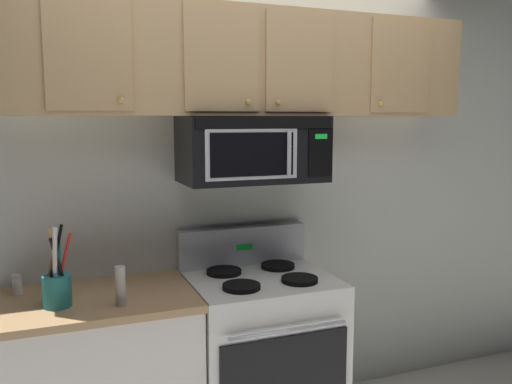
{
  "coord_description": "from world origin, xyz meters",
  "views": [
    {
      "loc": [
        -1.02,
        -2.13,
        1.73
      ],
      "look_at": [
        0.0,
        0.49,
        1.35
      ],
      "focal_mm": 37.49,
      "sensor_mm": 36.0,
      "label": 1
    }
  ],
  "objects_px": {
    "over_range_microwave": "(253,149)",
    "pepper_mill": "(120,286)",
    "salt_shaker": "(17,285)",
    "stove_range": "(260,355)",
    "utensil_crock_teal": "(57,285)"
  },
  "relations": [
    {
      "from": "over_range_microwave",
      "to": "utensil_crock_teal",
      "type": "xyz_separation_m",
      "value": [
        -1.01,
        -0.2,
        -0.58
      ]
    },
    {
      "from": "salt_shaker",
      "to": "pepper_mill",
      "type": "relative_size",
      "value": 0.53
    },
    {
      "from": "salt_shaker",
      "to": "pepper_mill",
      "type": "height_order",
      "value": "pepper_mill"
    },
    {
      "from": "utensil_crock_teal",
      "to": "salt_shaker",
      "type": "distance_m",
      "value": 0.31
    },
    {
      "from": "over_range_microwave",
      "to": "salt_shaker",
      "type": "xyz_separation_m",
      "value": [
        -1.19,
        0.05,
        -0.63
      ]
    },
    {
      "from": "utensil_crock_teal",
      "to": "stove_range",
      "type": "bearing_deg",
      "value": 4.62
    },
    {
      "from": "over_range_microwave",
      "to": "pepper_mill",
      "type": "relative_size",
      "value": 4.18
    },
    {
      "from": "utensil_crock_teal",
      "to": "pepper_mill",
      "type": "bearing_deg",
      "value": -19.21
    },
    {
      "from": "over_range_microwave",
      "to": "salt_shaker",
      "type": "distance_m",
      "value": 1.35
    },
    {
      "from": "over_range_microwave",
      "to": "salt_shaker",
      "type": "height_order",
      "value": "over_range_microwave"
    },
    {
      "from": "utensil_crock_teal",
      "to": "pepper_mill",
      "type": "distance_m",
      "value": 0.28
    },
    {
      "from": "utensil_crock_teal",
      "to": "salt_shaker",
      "type": "xyz_separation_m",
      "value": [
        -0.18,
        0.25,
        -0.05
      ]
    },
    {
      "from": "stove_range",
      "to": "salt_shaker",
      "type": "xyz_separation_m",
      "value": [
        -1.19,
        0.17,
        0.48
      ]
    },
    {
      "from": "stove_range",
      "to": "pepper_mill",
      "type": "height_order",
      "value": "stove_range"
    },
    {
      "from": "over_range_microwave",
      "to": "pepper_mill",
      "type": "xyz_separation_m",
      "value": [
        -0.75,
        -0.29,
        -0.58
      ]
    }
  ]
}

